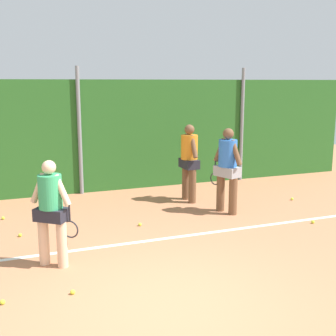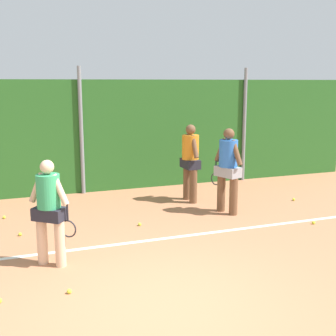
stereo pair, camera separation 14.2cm
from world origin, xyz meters
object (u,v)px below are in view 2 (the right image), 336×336
(tennis_ball_7, at_px, (314,223))
(tennis_ball_9, at_px, (140,224))
(player_midcourt, at_px, (228,166))
(tennis_ball_8, at_px, (4,217))
(tennis_ball_2, at_px, (69,291))
(player_backcourt_far, at_px, (190,159))
(tennis_ball_6, at_px, (294,199))
(player_foreground_near, at_px, (49,207))
(tennis_ball_0, at_px, (20,234))

(tennis_ball_7, xyz_separation_m, tennis_ball_9, (-3.38, 1.09, 0.00))
(player_midcourt, distance_m, tennis_ball_8, 4.92)
(tennis_ball_8, bearing_deg, tennis_ball_2, -77.00)
(player_backcourt_far, distance_m, tennis_ball_6, 2.74)
(player_foreground_near, relative_size, tennis_ball_9, 25.68)
(tennis_ball_2, relative_size, tennis_ball_6, 1.00)
(player_backcourt_far, bearing_deg, tennis_ball_9, -53.06)
(tennis_ball_6, bearing_deg, tennis_ball_9, -172.21)
(player_backcourt_far, bearing_deg, tennis_ball_7, 31.56)
(player_midcourt, xyz_separation_m, tennis_ball_9, (-2.08, -0.22, -1.02))
(player_foreground_near, distance_m, tennis_ball_8, 3.02)
(player_midcourt, xyz_separation_m, player_backcourt_far, (-0.40, 1.18, -0.00))
(player_foreground_near, distance_m, tennis_ball_9, 2.46)
(player_midcourt, bearing_deg, tennis_ball_0, 70.41)
(player_backcourt_far, height_order, tennis_ball_9, player_backcourt_far)
(tennis_ball_8, bearing_deg, tennis_ball_0, -76.24)
(player_backcourt_far, bearing_deg, tennis_ball_6, 67.93)
(tennis_ball_0, distance_m, tennis_ball_8, 1.26)
(tennis_ball_2, distance_m, tennis_ball_6, 6.51)
(tennis_ball_6, distance_m, tennis_ball_7, 1.79)
(player_foreground_near, relative_size, tennis_ball_2, 25.68)
(tennis_ball_0, xyz_separation_m, tennis_ball_6, (6.37, 0.36, 0.00))
(player_foreground_near, distance_m, player_backcourt_far, 4.46)
(tennis_ball_7, bearing_deg, tennis_ball_6, 67.09)
(tennis_ball_8, height_order, tennis_ball_9, same)
(tennis_ball_2, xyz_separation_m, tennis_ball_9, (1.70, 2.43, 0.00))
(player_foreground_near, xyz_separation_m, tennis_ball_7, (5.21, 0.27, -0.92))
(player_foreground_near, height_order, tennis_ball_0, player_foreground_near)
(player_midcourt, distance_m, tennis_ball_7, 2.12)
(tennis_ball_0, bearing_deg, tennis_ball_6, 3.25)
(player_midcourt, bearing_deg, tennis_ball_7, -155.11)
(tennis_ball_2, xyz_separation_m, tennis_ball_6, (5.78, 2.99, 0.00))
(player_midcourt, height_order, player_backcourt_far, player_midcourt)
(player_backcourt_far, xyz_separation_m, tennis_ball_8, (-4.26, 0.02, -1.02))
(player_foreground_near, xyz_separation_m, tennis_ball_8, (-0.76, 2.78, -0.92))
(tennis_ball_0, bearing_deg, player_backcourt_far, 16.84)
(tennis_ball_2, distance_m, tennis_ball_9, 2.97)
(tennis_ball_0, bearing_deg, player_foreground_near, -73.54)
(tennis_ball_8, xyz_separation_m, tennis_ball_9, (2.59, -1.42, 0.00))
(player_foreground_near, height_order, tennis_ball_9, player_foreground_near)
(player_midcourt, xyz_separation_m, tennis_ball_2, (-3.78, -2.65, -1.02))
(tennis_ball_7, bearing_deg, player_midcourt, 134.81)
(tennis_ball_6, bearing_deg, player_foreground_near, -162.03)
(player_foreground_near, distance_m, tennis_ball_0, 1.86)
(player_backcourt_far, distance_m, tennis_ball_0, 4.27)
(tennis_ball_9, bearing_deg, tennis_ball_2, -124.94)
(player_midcourt, distance_m, tennis_ball_6, 2.28)
(tennis_ball_0, xyz_separation_m, tennis_ball_9, (2.29, -0.20, 0.00))
(player_foreground_near, height_order, tennis_ball_6, player_foreground_near)
(tennis_ball_0, distance_m, tennis_ball_6, 6.38)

